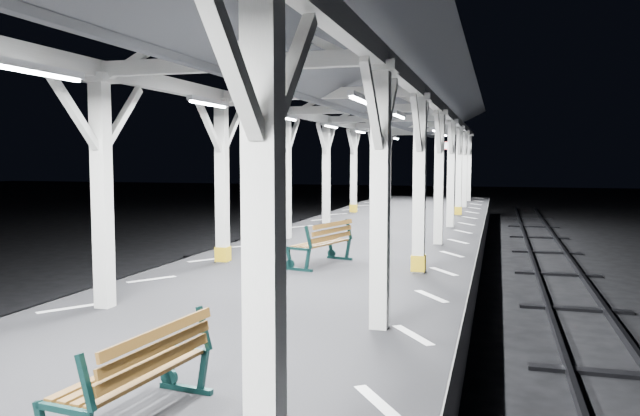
% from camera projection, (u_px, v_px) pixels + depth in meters
% --- Properties ---
extents(ground, '(120.00, 120.00, 0.00)m').
position_uv_depth(ground, '(283.00, 346.00, 10.42)').
color(ground, black).
rests_on(ground, ground).
extents(platform, '(6.00, 50.00, 1.00)m').
position_uv_depth(platform, '(283.00, 317.00, 10.38)').
color(platform, black).
rests_on(platform, ground).
extents(hazard_stripes_left, '(1.00, 48.00, 0.01)m').
position_uv_depth(hazard_stripes_left, '(152.00, 279.00, 11.01)').
color(hazard_stripes_left, silver).
rests_on(hazard_stripes_left, platform).
extents(hazard_stripes_right, '(1.00, 48.00, 0.01)m').
position_uv_depth(hazard_stripes_right, '(431.00, 296.00, 9.67)').
color(hazard_stripes_right, silver).
rests_on(hazard_stripes_right, platform).
extents(track_left, '(2.20, 60.00, 0.16)m').
position_uv_depth(track_left, '(33.00, 320.00, 11.79)').
color(track_left, '#2D2D33').
rests_on(track_left, ground).
extents(track_right, '(2.20, 60.00, 0.16)m').
position_uv_depth(track_right, '(608.00, 370.00, 9.05)').
color(track_right, '#2D2D33').
rests_on(track_right, ground).
extents(canopy, '(5.40, 49.00, 4.65)m').
position_uv_depth(canopy, '(281.00, 70.00, 10.03)').
color(canopy, silver).
rests_on(canopy, platform).
extents(bench_near, '(0.73, 1.58, 0.83)m').
position_uv_depth(bench_near, '(142.00, 372.00, 5.00)').
color(bench_near, '#0D2A28').
rests_on(bench_near, platform).
extents(bench_mid, '(1.01, 1.73, 0.89)m').
position_uv_depth(bench_mid, '(324.00, 242.00, 12.43)').
color(bench_mid, '#0D2A28').
rests_on(bench_mid, platform).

